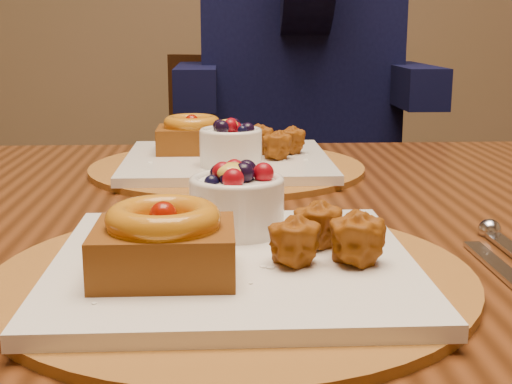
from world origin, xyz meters
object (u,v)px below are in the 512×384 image
dining_table (230,277)px  chair_far (226,213)px  diner (299,22)px  place_setting_near (231,252)px  place_setting_far (226,156)px

dining_table → chair_far: (0.00, 1.01, -0.19)m
chair_far → diner: 0.51m
chair_far → place_setting_near: bearing=-66.2°
diner → chair_far: bearing=131.8°
place_setting_near → place_setting_far: size_ratio=1.00×
dining_table → place_setting_near: place_setting_near is taller
dining_table → diner: (0.18, 0.91, 0.28)m
place_setting_far → chair_far: 0.84m
chair_far → diner: size_ratio=0.97×
dining_table → diner: bearing=79.1°
place_setting_far → chair_far: bearing=89.6°
place_setting_near → chair_far: 1.26m
place_setting_near → chair_far: (0.01, 1.22, -0.29)m
dining_table → diner: 0.97m
dining_table → chair_far: chair_far is taller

